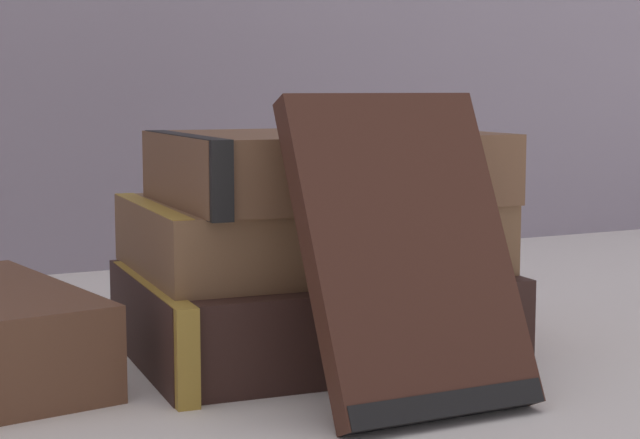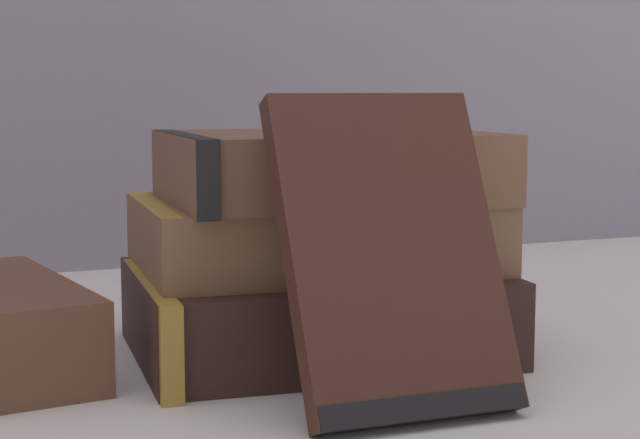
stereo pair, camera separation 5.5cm
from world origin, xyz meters
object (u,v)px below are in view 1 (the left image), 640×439
(book_flat_middle, at_px, (300,233))
(book_flat_top, at_px, (319,167))
(book_leaning_front, at_px, (410,262))
(pocket_watch, at_px, (400,128))
(book_flat_bottom, at_px, (306,313))

(book_flat_middle, bearing_deg, book_flat_top, -57.42)
(book_leaning_front, bearing_deg, book_flat_top, 85.75)
(book_leaning_front, height_order, pocket_watch, book_leaning_front)
(book_flat_bottom, distance_m, book_flat_middle, 0.05)
(book_flat_middle, xyz_separation_m, pocket_watch, (0.05, -0.04, 0.07))
(book_flat_bottom, distance_m, book_leaning_front, 0.13)
(book_leaning_front, relative_size, pocket_watch, 3.16)
(book_flat_top, xyz_separation_m, book_leaning_front, (-0.01, -0.12, -0.04))
(book_flat_middle, bearing_deg, pocket_watch, -32.63)
(book_flat_middle, height_order, book_flat_top, book_flat_top)
(book_flat_middle, relative_size, book_leaning_front, 1.38)
(book_flat_bottom, distance_m, book_flat_top, 0.09)
(book_flat_top, distance_m, pocket_watch, 0.05)
(book_flat_bottom, xyz_separation_m, pocket_watch, (0.05, -0.02, 0.11))
(book_flat_middle, distance_m, pocket_watch, 0.09)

